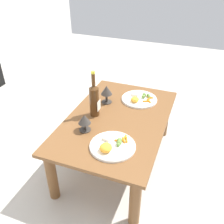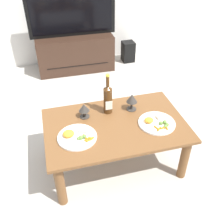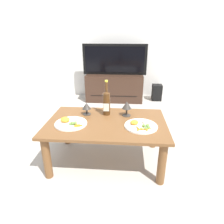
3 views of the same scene
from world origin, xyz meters
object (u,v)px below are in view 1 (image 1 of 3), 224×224
Objects in this scene: dinner_plate_left at (112,146)px; dinner_plate_right at (139,99)px; wine_bottle at (94,99)px; dining_table at (117,126)px; goblet_left at (84,120)px; goblet_right at (106,91)px.

dinner_plate_left is 0.63m from dinner_plate_right.
wine_bottle is 1.20× the size of dinner_plate_right.
dinner_plate_right is at bearing -37.61° from wine_bottle.
dining_table is 0.34m from dinner_plate_left.
wine_bottle is 1.20× the size of dinner_plate_left.
dining_table is at bearing -36.12° from goblet_left.
wine_bottle reaches higher than goblet_left.
wine_bottle is at bearing 175.52° from goblet_right.
dining_table is 3.79× the size of dinner_plate_left.
wine_bottle is at bearing 39.61° from dinner_plate_left.
wine_bottle is at bearing 95.15° from dining_table.
dinner_plate_left is (-0.50, -0.23, -0.09)m from goblet_right.
goblet_right is 0.28m from dinner_plate_right.
goblet_right is (0.20, -0.02, -0.03)m from wine_bottle.
dinner_plate_right is at bearing -14.38° from dining_table.
goblet_right reaches higher than dinner_plate_right.
dining_table is at bearing -84.85° from wine_bottle.
wine_bottle is (-0.02, 0.17, 0.21)m from dining_table.
wine_bottle is at bearing 4.48° from goblet_left.
dining_table is 7.41× the size of goblet_right.
goblet_left is (-0.21, 0.16, 0.16)m from dining_table.
goblet_left is 0.40m from goblet_right.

